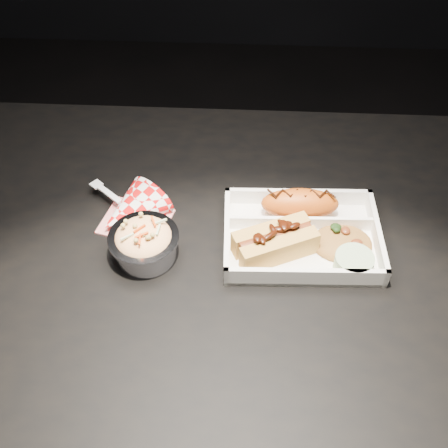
{
  "coord_description": "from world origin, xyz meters",
  "views": [
    {
      "loc": [
        0.0,
        -0.57,
        1.45
      ],
      "look_at": [
        -0.03,
        0.02,
        0.81
      ],
      "focal_mm": 45.0,
      "sensor_mm": 36.0,
      "label": 1
    }
  ],
  "objects": [
    {
      "name": "napkin_fork",
      "position": [
        -0.19,
        0.08,
        0.77
      ],
      "size": [
        0.16,
        0.15,
        0.1
      ],
      "rotation": [
        0.0,
        0.0,
        -0.7
      ],
      "color": "red",
      "rests_on": "dining_table"
    },
    {
      "name": "dining_table",
      "position": [
        0.0,
        0.0,
        0.66
      ],
      "size": [
        1.2,
        0.8,
        0.75
      ],
      "color": "black",
      "rests_on": "ground"
    },
    {
      "name": "fried_pastry",
      "position": [
        0.1,
        0.09,
        0.78
      ],
      "size": [
        0.13,
        0.06,
        0.05
      ],
      "primitive_type": "ellipsoid",
      "rotation": [
        0.0,
        0.0,
        0.03
      ],
      "color": "#C75513",
      "rests_on": "food_tray"
    },
    {
      "name": "fried_rice_mound",
      "position": [
        0.16,
        0.03,
        0.77
      ],
      "size": [
        0.1,
        0.08,
        0.03
      ],
      "primitive_type": "ellipsoid",
      "rotation": [
        0.0,
        0.0,
        0.03
      ],
      "color": "#A16A2F",
      "rests_on": "food_tray"
    },
    {
      "name": "floor",
      "position": [
        0.0,
        0.0,
        -0.03
      ],
      "size": [
        4.0,
        4.0,
        0.05
      ],
      "primitive_type": "cube",
      "color": "black",
      "rests_on": "ground"
    },
    {
      "name": "food_tray",
      "position": [
        0.1,
        0.04,
        0.76
      ],
      "size": [
        0.26,
        0.19,
        0.04
      ],
      "rotation": [
        0.0,
        0.0,
        0.03
      ],
      "color": "white",
      "rests_on": "dining_table"
    },
    {
      "name": "hotdog",
      "position": [
        0.05,
        0.01,
        0.78
      ],
      "size": [
        0.14,
        0.11,
        0.06
      ],
      "rotation": [
        0.0,
        0.0,
        0.43
      ],
      "color": "gold",
      "rests_on": "food_tray"
    },
    {
      "name": "cupcake_liner",
      "position": [
        0.18,
        -0.02,
        0.77
      ],
      "size": [
        0.06,
        0.06,
        0.03
      ],
      "primitive_type": "cylinder",
      "color": "#A3BC8E",
      "rests_on": "food_tray"
    },
    {
      "name": "foil_coleslaw_cup",
      "position": [
        -0.15,
        -0.0,
        0.78
      ],
      "size": [
        0.11,
        0.11,
        0.07
      ],
      "color": "silver",
      "rests_on": "dining_table"
    }
  ]
}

